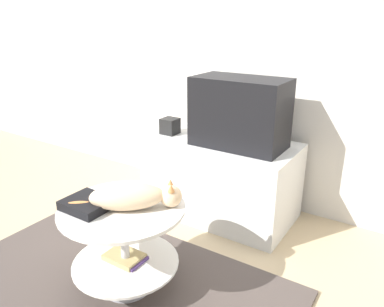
# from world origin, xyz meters

# --- Properties ---
(ground_plane) EXTENTS (12.00, 12.00, 0.00)m
(ground_plane) POSITION_xyz_m (0.00, 0.00, 0.00)
(ground_plane) COLOR tan
(wall_back) EXTENTS (8.00, 0.05, 2.60)m
(wall_back) POSITION_xyz_m (0.00, 1.37, 1.30)
(wall_back) COLOR silver
(wall_back) RESTS_ON ground_plane
(rug) EXTENTS (1.88, 1.01, 0.02)m
(rug) POSITION_xyz_m (0.00, 0.00, 0.01)
(rug) COLOR #4C423D
(rug) RESTS_ON ground_plane
(tv_stand) EXTENTS (1.04, 0.58, 0.56)m
(tv_stand) POSITION_xyz_m (0.07, 1.00, 0.28)
(tv_stand) COLOR silver
(tv_stand) RESTS_ON ground_plane
(tv) EXTENTS (0.62, 0.34, 0.46)m
(tv) POSITION_xyz_m (0.20, 0.98, 0.79)
(tv) COLOR black
(tv) RESTS_ON tv_stand
(speaker) EXTENTS (0.12, 0.12, 0.12)m
(speaker) POSITION_xyz_m (-0.36, 0.96, 0.62)
(speaker) COLOR black
(speaker) RESTS_ON tv_stand
(coffee_table) EXTENTS (0.64, 0.64, 0.48)m
(coffee_table) POSITION_xyz_m (0.06, -0.02, 0.33)
(coffee_table) COLOR #B2B2B7
(coffee_table) RESTS_ON rug
(dvd_box) EXTENTS (0.22, 0.20, 0.05)m
(dvd_box) POSITION_xyz_m (-0.08, -0.12, 0.53)
(dvd_box) COLOR black
(dvd_box) RESTS_ON coffee_table
(cat) EXTENTS (0.47, 0.40, 0.13)m
(cat) POSITION_xyz_m (0.11, -0.00, 0.57)
(cat) COLOR beige
(cat) RESTS_ON coffee_table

